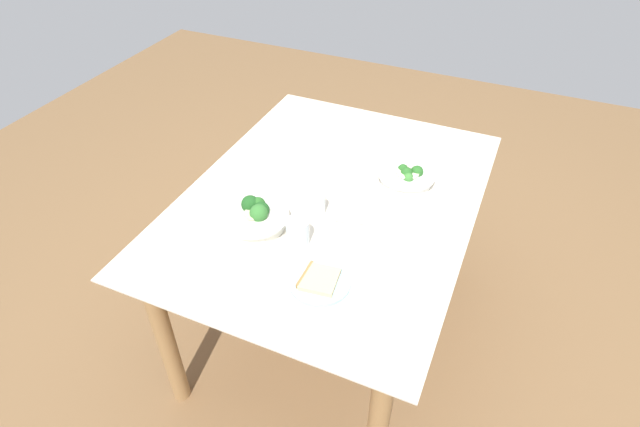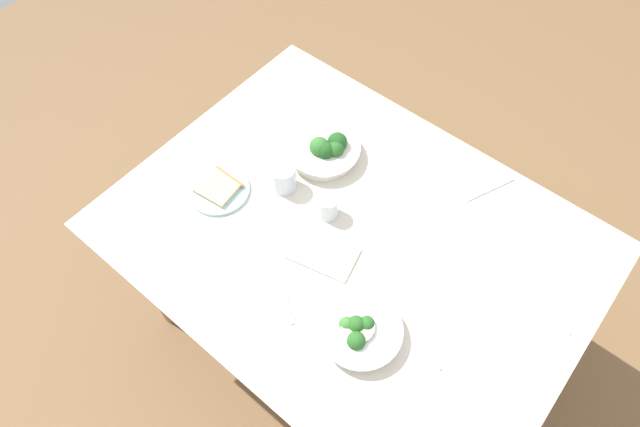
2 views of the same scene
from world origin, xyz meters
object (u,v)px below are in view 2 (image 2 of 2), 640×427
at_px(broccoli_bowl_near, 325,149).
at_px(napkin_folded_upper, 323,254).
at_px(table_knife_left, 491,189).
at_px(fork_by_far_bowl, 427,350).
at_px(water_glass_side, 283,178).
at_px(broccoli_bowl_far, 360,331).
at_px(water_glass_center, 328,207).
at_px(table_knife_right, 544,308).
at_px(bread_side_plate, 219,189).
at_px(fork_by_near_bowl, 290,310).

height_order(broccoli_bowl_near, napkin_folded_upper, broccoli_bowl_near).
bearing_deg(table_knife_left, fork_by_far_bowl, 36.17).
relative_size(water_glass_side, table_knife_left, 0.50).
bearing_deg(fork_by_far_bowl, broccoli_bowl_far, 46.75).
relative_size(water_glass_center, table_knife_right, 0.43).
xyz_separation_m(bread_side_plate, napkin_folded_upper, (-0.41, -0.03, -0.01)).
height_order(broccoli_bowl_far, fork_by_far_bowl, broccoli_bowl_far).
height_order(broccoli_bowl_far, napkin_folded_upper, broccoli_bowl_far).
relative_size(fork_by_far_bowl, napkin_folded_upper, 0.55).
bearing_deg(water_glass_center, napkin_folded_upper, 123.94).
relative_size(water_glass_side, napkin_folded_upper, 0.47).
relative_size(broccoli_bowl_far, table_knife_right, 1.20).
xyz_separation_m(bread_side_plate, table_knife_right, (-1.00, -0.30, -0.01)).
distance_m(water_glass_center, napkin_folded_upper, 0.15).
xyz_separation_m(bread_side_plate, water_glass_side, (-0.15, -0.15, 0.04)).
relative_size(broccoli_bowl_near, water_glass_center, 3.04).
bearing_deg(fork_by_near_bowl, bread_side_plate, -160.87).
xyz_separation_m(water_glass_center, table_knife_right, (-0.68, -0.14, -0.04)).
bearing_deg(fork_by_near_bowl, water_glass_center, 150.23).
xyz_separation_m(water_glass_center, napkin_folded_upper, (-0.08, 0.12, -0.04)).
xyz_separation_m(fork_by_near_bowl, table_knife_left, (-0.23, -0.73, -0.00)).
bearing_deg(broccoli_bowl_near, fork_by_near_bowl, 119.28).
distance_m(water_glass_center, fork_by_near_bowl, 0.35).
height_order(fork_by_far_bowl, table_knife_right, same).
height_order(broccoli_bowl_far, fork_by_near_bowl, broccoli_bowl_far).
distance_m(broccoli_bowl_far, broccoli_bowl_near, 0.64).
bearing_deg(broccoli_bowl_far, table_knife_right, -131.99).
height_order(broccoli_bowl_near, table_knife_left, broccoli_bowl_near).
xyz_separation_m(table_knife_right, napkin_folded_upper, (0.59, 0.27, 0.00)).
height_order(broccoli_bowl_near, fork_by_far_bowl, broccoli_bowl_near).
xyz_separation_m(broccoli_bowl_near, bread_side_plate, (0.17, 0.33, -0.03)).
height_order(water_glass_center, water_glass_side, water_glass_side).
relative_size(water_glass_center, fork_by_near_bowl, 0.99).
xyz_separation_m(broccoli_bowl_far, fork_by_far_bowl, (-0.17, -0.08, -0.03)).
bearing_deg(broccoli_bowl_far, table_knife_left, -92.78).
bearing_deg(broccoli_bowl_near, broccoli_bowl_far, 137.92).
bearing_deg(broccoli_bowl_far, fork_by_far_bowl, -154.19).
bearing_deg(broccoli_bowl_near, fork_by_far_bowl, 151.79).
xyz_separation_m(broccoli_bowl_near, water_glass_side, (0.02, 0.18, 0.01)).
relative_size(water_glass_side, table_knife_right, 0.49).
bearing_deg(table_knife_right, bread_side_plate, 31.70).
relative_size(bread_side_plate, table_knife_right, 1.04).
relative_size(fork_by_near_bowl, table_knife_right, 0.43).
distance_m(water_glass_center, table_knife_right, 0.69).
xyz_separation_m(fork_by_far_bowl, fork_by_near_bowl, (0.37, 0.15, 0.00)).
bearing_deg(table_knife_left, broccoli_bowl_far, 20.08).
xyz_separation_m(fork_by_near_bowl, napkin_folded_upper, (0.04, -0.20, 0.00)).
relative_size(bread_side_plate, napkin_folded_upper, 1.01).
relative_size(broccoli_bowl_far, water_glass_side, 2.46).
distance_m(table_knife_left, table_knife_right, 0.42).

